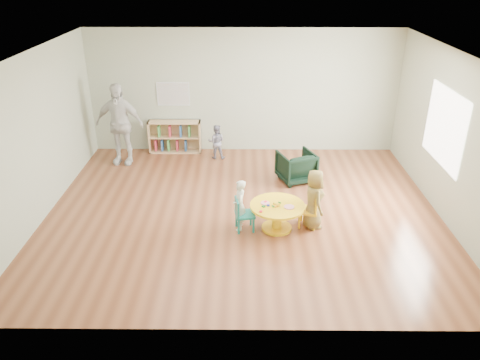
% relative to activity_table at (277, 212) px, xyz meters
% --- Properties ---
extents(room, '(7.10, 7.00, 2.80)m').
position_rel_activity_table_xyz_m(room, '(-0.56, 0.62, 1.58)').
color(room, brown).
rests_on(room, ground).
extents(activity_table, '(0.92, 0.92, 0.50)m').
position_rel_activity_table_xyz_m(activity_table, '(0.00, 0.00, 0.00)').
color(activity_table, yellow).
rests_on(activity_table, ground).
extents(kid_chair_left, '(0.36, 0.36, 0.58)m').
position_rel_activity_table_xyz_m(kid_chair_left, '(-0.58, -0.03, -0.01)').
color(kid_chair_left, '#17827C').
rests_on(kid_chair_left, ground).
extents(kid_chair_right, '(0.39, 0.39, 0.59)m').
position_rel_activity_table_xyz_m(kid_chair_right, '(0.58, 0.10, -0.00)').
color(kid_chair_right, yellow).
rests_on(kid_chair_right, ground).
extents(bookshelf, '(1.20, 0.30, 0.75)m').
position_rel_activity_table_xyz_m(bookshelf, '(-2.18, 3.47, 0.05)').
color(bookshelf, tan).
rests_on(bookshelf, ground).
extents(alphabet_poster, '(0.74, 0.01, 0.54)m').
position_rel_activity_table_xyz_m(alphabet_poster, '(-2.17, 3.60, 1.03)').
color(alphabet_poster, white).
rests_on(alphabet_poster, ground).
extents(armchair, '(0.86, 0.88, 0.62)m').
position_rel_activity_table_xyz_m(armchair, '(0.51, 1.90, -0.00)').
color(armchair, black).
rests_on(armchair, ground).
extents(child_left, '(0.22, 0.33, 0.89)m').
position_rel_activity_table_xyz_m(child_left, '(-0.63, 0.01, 0.13)').
color(child_left, silver).
rests_on(child_left, ground).
extents(child_right, '(0.43, 0.57, 1.04)m').
position_rel_activity_table_xyz_m(child_right, '(0.61, 0.09, 0.20)').
color(child_right, gold).
rests_on(child_right, ground).
extents(toddler, '(0.39, 0.31, 0.79)m').
position_rel_activity_table_xyz_m(toddler, '(-1.18, 3.07, 0.08)').
color(toddler, '#1B1C44').
rests_on(toddler, ground).
extents(adult_caretaker, '(1.09, 0.55, 1.80)m').
position_rel_activity_table_xyz_m(adult_caretaker, '(-3.26, 2.81, 0.58)').
color(adult_caretaker, silver).
rests_on(adult_caretaker, ground).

